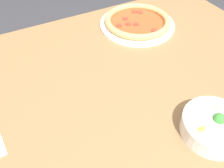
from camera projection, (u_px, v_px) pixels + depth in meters
dining_table at (128, 103)px, 0.88m from camera, size 1.27×0.99×0.76m
pizza at (137, 22)px, 1.05m from camera, size 0.32×0.32×0.04m
bowl at (214, 125)px, 0.66m from camera, size 0.17×0.17×0.07m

